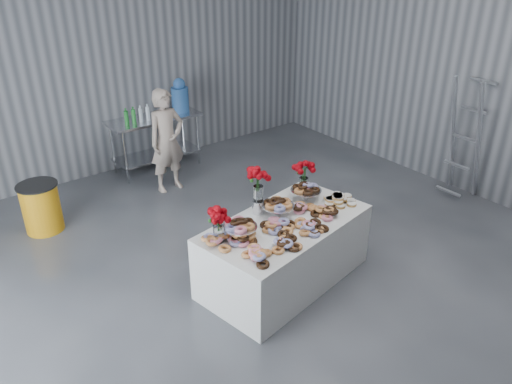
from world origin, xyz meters
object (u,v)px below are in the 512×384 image
trash_barrel (41,207)px  stepladder (465,138)px  person (167,141)px  prep_table (155,133)px  display_table (285,251)px  water_jug (180,96)px

trash_barrel → stepladder: size_ratio=0.37×
person → prep_table: bearing=72.7°
display_table → water_jug: 3.79m
display_table → trash_barrel: display_table is taller
water_jug → trash_barrel: bearing=-161.5°
prep_table → trash_barrel: 2.31m
prep_table → trash_barrel: bearing=-157.5°
display_table → stepladder: bearing=0.7°
display_table → prep_table: (0.29, 3.62, 0.24)m
water_jug → display_table: bearing=-102.3°
display_table → stepladder: stepladder is taller
trash_barrel → display_table: bearing=-56.3°
person → trash_barrel: 1.98m
display_table → prep_table: prep_table is taller
person → trash_barrel: (-1.92, -0.08, -0.45)m
person → stepladder: bearing=-43.4°
prep_table → stepladder: bearing=-49.0°
prep_table → water_jug: (0.50, -0.00, 0.53)m
trash_barrel → stepladder: (5.24, -2.70, 0.57)m
stepladder → prep_table: bearing=131.0°
stepladder → trash_barrel: bearing=152.7°
stepladder → water_jug: bearing=126.1°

